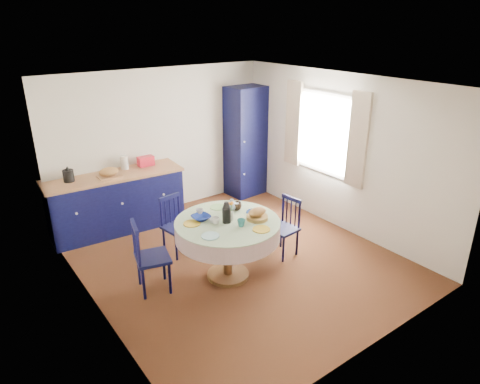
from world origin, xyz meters
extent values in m
plane|color=black|center=(0.00, 0.00, 0.00)|extent=(4.50, 4.50, 0.00)
plane|color=white|center=(0.00, 0.00, 2.50)|extent=(4.50, 4.50, 0.00)
cube|color=white|center=(0.00, 2.25, 1.25)|extent=(4.00, 0.02, 2.50)
cube|color=white|center=(-2.00, 0.00, 1.25)|extent=(0.02, 4.50, 2.50)
cube|color=white|center=(2.00, 0.00, 1.25)|extent=(0.02, 4.50, 2.50)
plane|color=white|center=(2.00, 0.30, 1.50)|extent=(0.00, 1.20, 1.20)
cube|color=white|center=(1.92, -0.40, 1.55)|extent=(0.05, 0.34, 1.45)
cube|color=white|center=(1.92, 1.00, 1.55)|extent=(0.05, 0.34, 1.45)
cube|color=black|center=(-1.00, 1.96, 0.46)|extent=(2.12, 0.77, 0.92)
cube|color=#A2694A|center=(-1.00, 1.96, 0.94)|extent=(2.19, 0.81, 0.04)
cube|color=#AF182A|center=(-0.39, 2.01, 1.04)|extent=(0.27, 0.16, 0.16)
cube|color=#A2694A|center=(-1.10, 1.89, 0.97)|extent=(0.36, 0.26, 0.02)
ellipsoid|color=#BE794A|center=(-1.10, 1.89, 1.04)|extent=(0.31, 0.20, 0.13)
cylinder|color=silver|center=(-0.74, 2.08, 1.07)|extent=(0.12, 0.12, 0.22)
cube|color=black|center=(1.66, 2.00, 1.05)|extent=(0.77, 0.58, 2.09)
cylinder|color=white|center=(1.37, 1.73, 1.15)|extent=(0.04, 0.02, 0.04)
cylinder|color=white|center=(1.37, 1.73, 0.52)|extent=(0.04, 0.02, 0.04)
cylinder|color=brown|center=(-0.36, -0.26, 0.03)|extent=(0.56, 0.56, 0.05)
cylinder|color=brown|center=(-0.36, -0.26, 0.41)|extent=(0.12, 0.12, 0.75)
cylinder|color=brown|center=(-0.36, -0.26, 0.80)|extent=(1.30, 1.30, 0.03)
cylinder|color=silver|center=(-0.36, -0.26, 0.70)|extent=(1.36, 1.36, 0.22)
cylinder|color=silver|center=(-0.36, -0.26, 0.82)|extent=(1.36, 1.36, 0.01)
cylinder|color=#97CCD0|center=(-0.75, -0.48, 0.83)|extent=(0.22, 0.22, 0.01)
cylinder|color=gold|center=(-0.16, -0.71, 0.83)|extent=(0.22, 0.22, 0.01)
cylinder|color=navy|center=(0.09, -0.26, 0.83)|extent=(0.22, 0.22, 0.01)
cylinder|color=#85B96D|center=(-0.22, 0.17, 0.83)|extent=(0.22, 0.22, 0.01)
cylinder|color=gold|center=(-0.76, -0.06, 0.83)|extent=(0.22, 0.22, 0.01)
cylinder|color=olive|center=(-0.01, -0.44, 0.85)|extent=(0.28, 0.28, 0.05)
ellipsoid|color=#BE794A|center=(-0.01, -0.44, 0.93)|extent=(0.26, 0.16, 0.11)
cube|color=silver|center=(-0.50, -0.15, 0.84)|extent=(0.10, 0.07, 0.04)
cylinder|color=black|center=(-1.16, -0.15, 0.22)|extent=(0.04, 0.04, 0.44)
cylinder|color=black|center=(-1.08, 0.18, 0.22)|extent=(0.04, 0.04, 0.44)
cylinder|color=black|center=(-1.48, -0.07, 0.22)|extent=(0.04, 0.04, 0.44)
cylinder|color=black|center=(-1.39, 0.27, 0.22)|extent=(0.04, 0.04, 0.44)
cube|color=black|center=(-1.28, 0.06, 0.46)|extent=(0.50, 0.52, 0.04)
cylinder|color=black|center=(-1.50, -0.06, 0.70)|extent=(0.04, 0.04, 0.49)
cylinder|color=black|center=(-1.41, 0.27, 0.70)|extent=(0.04, 0.04, 0.49)
cube|color=black|center=(-1.45, 0.10, 0.93)|extent=(0.14, 0.38, 0.06)
cylinder|color=black|center=(-1.48, 0.01, 0.68)|extent=(0.02, 0.02, 0.41)
cylinder|color=black|center=(-1.45, 0.10, 0.68)|extent=(0.02, 0.02, 0.41)
cylinder|color=black|center=(-1.43, 0.19, 0.68)|extent=(0.02, 0.02, 0.41)
cylinder|color=black|center=(-0.71, 0.52, 0.20)|extent=(0.03, 0.03, 0.40)
cylinder|color=black|center=(-0.40, 0.57, 0.20)|extent=(0.03, 0.03, 0.40)
cylinder|color=black|center=(-0.76, 0.81, 0.20)|extent=(0.03, 0.03, 0.40)
cylinder|color=black|center=(-0.44, 0.86, 0.20)|extent=(0.03, 0.03, 0.40)
cube|color=black|center=(-0.58, 0.69, 0.42)|extent=(0.44, 0.43, 0.04)
cylinder|color=black|center=(-0.76, 0.83, 0.64)|extent=(0.03, 0.03, 0.45)
cylinder|color=black|center=(-0.45, 0.88, 0.64)|extent=(0.03, 0.03, 0.45)
cube|color=black|center=(-0.60, 0.85, 0.85)|extent=(0.36, 0.09, 0.06)
cylinder|color=black|center=(-0.69, 0.84, 0.62)|extent=(0.02, 0.02, 0.37)
cylinder|color=black|center=(-0.60, 0.85, 0.62)|extent=(0.02, 0.02, 0.37)
cylinder|color=black|center=(-0.52, 0.87, 0.62)|extent=(0.02, 0.02, 0.37)
cylinder|color=black|center=(0.46, -0.11, 0.20)|extent=(0.03, 0.03, 0.40)
cylinder|color=black|center=(0.49, -0.42, 0.20)|extent=(0.03, 0.03, 0.40)
cylinder|color=black|center=(0.75, -0.08, 0.20)|extent=(0.03, 0.03, 0.40)
cylinder|color=black|center=(0.78, -0.39, 0.20)|extent=(0.03, 0.03, 0.40)
cube|color=black|center=(0.62, -0.25, 0.42)|extent=(0.41, 0.43, 0.04)
cylinder|color=black|center=(0.77, -0.08, 0.64)|extent=(0.03, 0.03, 0.44)
cylinder|color=black|center=(0.80, -0.39, 0.64)|extent=(0.03, 0.03, 0.44)
cube|color=black|center=(0.79, -0.23, 0.84)|extent=(0.07, 0.35, 0.06)
cylinder|color=black|center=(0.78, -0.15, 0.62)|extent=(0.02, 0.02, 0.37)
cylinder|color=black|center=(0.79, -0.23, 0.62)|extent=(0.02, 0.02, 0.37)
cylinder|color=black|center=(0.79, -0.32, 0.62)|extent=(0.02, 0.02, 0.37)
imported|color=silver|center=(-0.52, -0.23, 0.87)|extent=(0.11, 0.11, 0.09)
imported|color=#2A7772|center=(-0.30, -0.48, 0.87)|extent=(0.10, 0.10, 0.09)
imported|color=black|center=(-0.05, -0.05, 0.88)|extent=(0.14, 0.14, 0.11)
imported|color=silver|center=(-0.55, 0.10, 0.87)|extent=(0.10, 0.10, 0.09)
imported|color=navy|center=(-0.61, -0.03, 0.85)|extent=(0.24, 0.24, 0.06)
camera|label=1|loc=(-3.15, -4.33, 3.23)|focal=32.00mm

